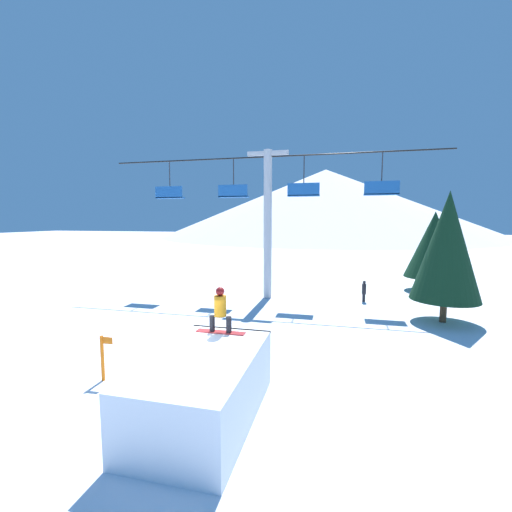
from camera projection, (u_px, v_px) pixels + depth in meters
The scene contains 9 objects.
ground_plane at pixel (170, 397), 9.07m from camera, with size 220.00×220.00×0.00m, color white.
mountain_ridge at pixel (325, 203), 94.70m from camera, with size 88.60×88.60×18.28m.
snow_ramp at pixel (204, 387), 8.05m from camera, with size 2.34×4.21×1.55m.
snowboarder at pixel (220, 310), 9.50m from camera, with size 1.41×0.34×1.30m.
chairlift at pixel (268, 212), 20.03m from camera, with size 19.64×0.48×8.70m.
pine_tree_near at pixel (447, 246), 15.37m from camera, with size 2.98×2.98×5.99m.
pine_tree_far at pixel (434, 245), 22.22m from camera, with size 3.53×3.53×5.23m.
trail_marker at pixel (103, 357), 9.96m from camera, with size 0.41×0.10×1.35m.
distant_skier at pixel (364, 290), 19.51m from camera, with size 0.24×0.24×1.23m.
Camera 1 is at (4.28, -7.82, 4.71)m, focal length 24.00 mm.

